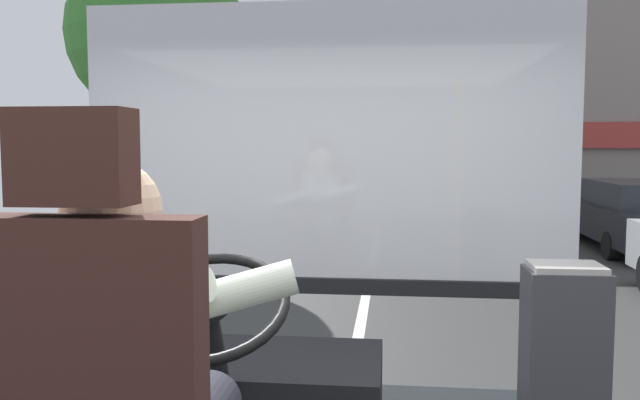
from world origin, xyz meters
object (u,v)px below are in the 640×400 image
bus_driver (129,376)px  parked_car_black (635,214)px  fare_box (562,385)px  parked_car_green (566,194)px

bus_driver → parked_car_black: bearing=65.8°
bus_driver → fare_box: 1.48m
bus_driver → fare_box: size_ratio=0.91×
bus_driver → parked_car_green: bus_driver is taller
bus_driver → parked_car_green: (5.06, 16.12, -0.74)m
bus_driver → fare_box: (1.17, 0.86, -0.30)m
bus_driver → parked_car_black: 12.54m
bus_driver → parked_car_green: size_ratio=0.20×
fare_box → parked_car_black: 11.29m
parked_car_black → parked_car_green: parked_car_green is taller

